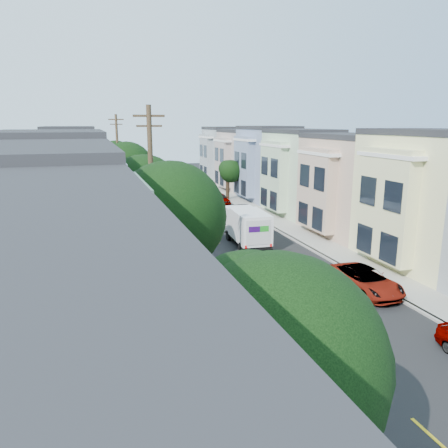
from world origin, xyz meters
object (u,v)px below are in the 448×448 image
object	(u,v)px
tree_b	(169,217)
parked_left_b	(253,401)
utility_pole_far	(118,162)
fedex_truck	(247,226)
parked_left_d	(154,235)
parked_right_d	(220,199)
utility_pole_near	(152,203)
parked_right_b	(365,281)
tree_far_r	(230,172)
parked_right_c	(246,213)
tree_c	(143,193)
tree_e	(115,160)
tree_d	(126,169)
parked_left_c	(192,298)
tree_a	(270,365)
lead_sedan	(219,220)

from	to	relation	value
tree_b	parked_left_b	size ratio (longest dim) A/B	1.83
utility_pole_far	fedex_truck	xyz separation A→B (m)	(8.20, -18.22, -3.58)
tree_b	parked_left_d	size ratio (longest dim) A/B	1.50
parked_right_d	utility_pole_near	bearing A→B (deg)	-117.30
parked_right_b	tree_far_r	bearing A→B (deg)	84.74
parked_right_c	parked_right_d	xyz separation A→B (m)	(0.00, 8.70, -0.06)
parked_left_b	parked_left_d	bearing A→B (deg)	93.22
tree_c	tree_e	distance (m)	27.28
utility_pole_far	fedex_truck	bearing A→B (deg)	-65.77
utility_pole_near	parked_left_d	size ratio (longest dim) A/B	1.93
tree_d	fedex_truck	world-z (taller)	tree_d
parked_left_b	parked_right_c	world-z (taller)	parked_right_c
tree_far_r	parked_right_c	size ratio (longest dim) A/B	0.96
utility_pole_near	parked_left_c	world-z (taller)	utility_pole_near
tree_d	parked_right_d	size ratio (longest dim) A/B	1.90
tree_c	tree_b	bearing A→B (deg)	-90.00
tree_far_r	parked_left_d	xyz separation A→B (m)	(-11.79, -17.17, -2.77)
fedex_truck	parked_right_b	xyz separation A→B (m)	(3.00, -10.94, -0.88)
parked_left_b	tree_e	bearing A→B (deg)	95.10
tree_far_r	parked_right_b	bearing A→B (deg)	-93.72
tree_a	tree_e	size ratio (longest dim) A/B	0.96
parked_right_d	tree_a	bearing A→B (deg)	-108.51
tree_c	parked_left_b	bearing A→B (deg)	-84.83
tree_a	lead_sedan	size ratio (longest dim) A/B	1.54
fedex_truck	parked_left_c	distance (m)	12.63
parked_right_b	tree_d	bearing A→B (deg)	118.61
parked_right_c	parked_left_c	bearing A→B (deg)	-120.19
utility_pole_near	fedex_truck	world-z (taller)	utility_pole_near
tree_far_r	utility_pole_far	distance (m)	13.38
fedex_truck	parked_left_d	distance (m)	7.30
tree_far_r	tree_c	bearing A→B (deg)	-119.44
tree_e	utility_pole_far	world-z (taller)	utility_pole_far
parked_left_c	parked_right_b	size ratio (longest dim) A/B	0.94
tree_far_r	parked_right_c	distance (m)	11.66
parked_right_b	parked_right_d	size ratio (longest dim) A/B	1.23
tree_a	tree_c	xyz separation A→B (m)	(0.00, 19.94, 0.30)
tree_b	tree_a	bearing A→B (deg)	-90.00
tree_c	tree_d	bearing A→B (deg)	90.00
lead_sedan	parked_right_b	size ratio (longest dim) A/B	0.91
tree_e	utility_pole_far	size ratio (longest dim) A/B	0.72
utility_pole_near	parked_right_d	distance (m)	27.77
tree_a	tree_b	bearing A→B (deg)	90.00
utility_pole_far	parked_right_c	bearing A→B (deg)	-40.86
tree_e	parked_left_c	size ratio (longest dim) A/B	1.53
tree_a	tree_c	distance (m)	19.94
tree_c	fedex_truck	size ratio (longest dim) A/B	1.27
tree_a	parked_left_c	size ratio (longest dim) A/B	1.47
tree_e	parked_right_d	world-z (taller)	tree_e
tree_a	parked_right_c	xyz separation A→B (m)	(11.20, 32.17, -4.03)
parked_left_d	parked_right_b	bearing A→B (deg)	-53.83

